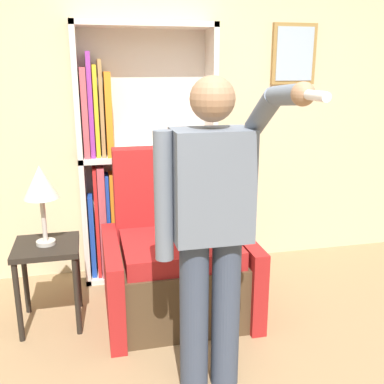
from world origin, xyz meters
The scene contains 6 objects.
wall_back centered at (0.01, 2.03, 1.40)m, with size 8.00×0.11×2.80m.
bookcase centered at (-0.34, 1.87, 0.93)m, with size 1.06×0.28×1.99m.
armchair centered at (-0.10, 1.23, 0.36)m, with size 0.99×0.83×1.13m.
person_standing centered at (-0.09, 0.39, 0.93)m, with size 0.53×0.78×1.64m.
side_table centered at (-0.96, 1.24, 0.46)m, with size 0.41×0.41×0.57m.
table_lamp centered at (-0.96, 1.24, 0.96)m, with size 0.22×0.22×0.52m.
Camera 1 is at (-0.65, -1.61, 1.68)m, focal length 42.00 mm.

